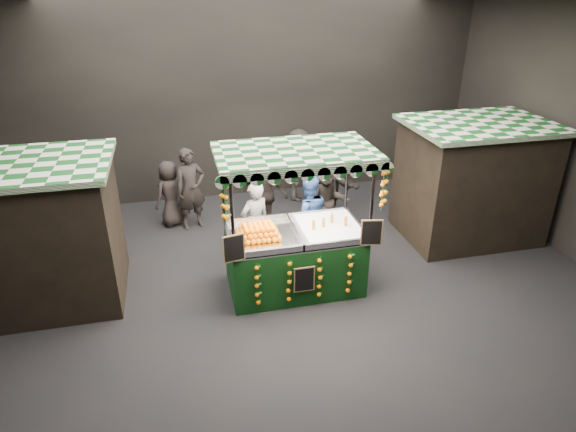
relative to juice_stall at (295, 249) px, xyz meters
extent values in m
plane|color=black|center=(-0.12, -0.25, -0.85)|extent=(12.00, 12.00, 0.00)
cube|color=black|center=(-0.12, 4.75, 1.65)|extent=(12.00, 0.10, 5.00)
cube|color=black|center=(-0.12, -5.25, 1.65)|extent=(12.00, 0.10, 5.00)
cube|color=#302D2B|center=(-0.12, -0.25, 4.15)|extent=(12.00, 10.00, 0.10)
cube|color=black|center=(-4.52, 0.75, 0.40)|extent=(2.80, 2.00, 2.50)
cube|color=#11521A|center=(-4.52, 0.75, 1.70)|extent=(3.00, 2.20, 0.10)
cube|color=black|center=(4.28, 1.25, 0.40)|extent=(2.80, 2.00, 2.50)
cube|color=#11521A|center=(4.28, 1.25, 1.70)|extent=(3.00, 2.20, 0.10)
cube|color=black|center=(-0.01, 0.04, -0.30)|extent=(2.42, 1.32, 1.10)
cube|color=silver|center=(-0.01, 0.04, 0.27)|extent=(2.42, 1.32, 0.04)
cylinder|color=black|center=(-1.18, -0.58, 0.47)|extent=(0.05, 0.05, 2.64)
cylinder|color=black|center=(1.17, -0.58, 0.47)|extent=(0.05, 0.05, 2.64)
cylinder|color=black|center=(-1.18, 0.67, 0.47)|extent=(0.05, 0.05, 2.64)
cylinder|color=black|center=(1.17, 0.67, 0.47)|extent=(0.05, 0.05, 2.64)
cube|color=#11521A|center=(-0.01, 0.04, 1.83)|extent=(2.69, 1.59, 0.09)
cube|color=silver|center=(0.65, 0.04, 0.34)|extent=(1.08, 1.19, 0.09)
cube|color=black|center=(-1.19, -0.65, 0.52)|extent=(0.37, 0.10, 0.48)
cube|color=black|center=(1.18, -0.65, 0.52)|extent=(0.37, 0.10, 0.48)
cube|color=black|center=(-0.01, -0.66, -0.24)|extent=(0.37, 0.03, 0.48)
imported|color=slate|center=(-0.55, 1.10, 0.03)|extent=(0.76, 0.64, 1.76)
imported|color=navy|center=(0.54, 1.10, 0.05)|extent=(0.88, 0.69, 1.81)
imported|color=#2B2522|center=(-1.71, 3.03, 0.11)|extent=(0.80, 0.65, 1.91)
imported|color=black|center=(1.10, 1.55, 0.11)|extent=(1.00, 0.82, 1.93)
imported|color=black|center=(-0.09, 2.47, 0.08)|extent=(1.14, 1.01, 1.86)
imported|color=#2A2422|center=(1.07, 4.00, 0.09)|extent=(1.11, 1.39, 1.88)
imported|color=#2C2523|center=(-2.17, 3.28, -0.06)|extent=(0.91, 0.87, 1.57)
imported|color=#2E2926|center=(1.62, 2.95, 0.00)|extent=(1.08, 1.64, 1.69)
camera|label=1|loc=(-1.94, -7.63, 4.50)|focal=30.95mm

